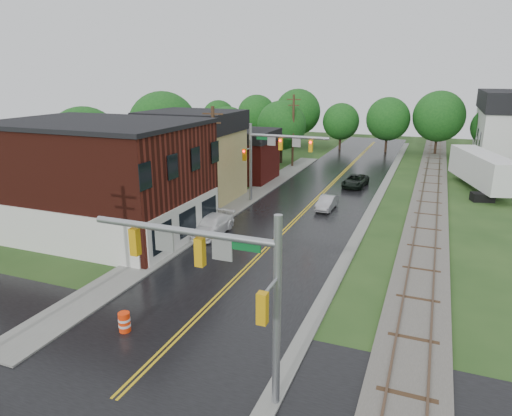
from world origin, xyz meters
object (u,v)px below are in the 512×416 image
Objects in this scene: traffic_signal_near at (220,269)px; tree_left_a at (86,146)px; tree_left_c at (228,133)px; utility_pole_c at (293,130)px; pickup_white at (212,225)px; utility_pole_b at (214,159)px; brick_building at (101,178)px; sedan_silver at (327,203)px; traffic_signal_far at (273,150)px; tree_left_b at (164,128)px; construction_barrel at (124,322)px; suv_dark at (355,181)px; semi_trailer at (482,169)px; tree_left_e at (282,127)px.

tree_left_a reaches higher than traffic_signal_near.
tree_left_c is at bearing 71.57° from tree_left_a.
utility_pole_c is 26.98m from pickup_white.
traffic_signal_near is 41.67m from tree_left_c.
utility_pole_b is 1.00× the size of utility_pole_c.
brick_building reaches higher than pickup_white.
pickup_white is at bearing -122.07° from sedan_silver.
pickup_white is (2.00, -4.60, -4.03)m from utility_pole_b.
tree_left_c is (-10.38, 12.90, -0.46)m from traffic_signal_far.
tree_left_b is at bearing -116.56° from tree_left_c.
brick_building is 15.30m from construction_barrel.
utility_pole_c reaches higher than suv_dark.
tree_left_c is 20.61m from sedan_silver.
traffic_signal_near is 25.94m from traffic_signal_far.
brick_building is 36.39m from semi_trailer.
tree_left_c is at bearing 114.56° from traffic_signal_near.
utility_pole_c reaches higher than sedan_silver.
semi_trailer is at bearing -15.83° from tree_left_e.
traffic_signal_near and traffic_signal_far have the same top height.
suv_dark is (11.39, -9.71, -4.18)m from tree_left_e.
tree_left_a is 2.40× the size of sedan_silver.
tree_left_a is (-13.05, -0.10, 0.39)m from utility_pole_b.
semi_trailer is at bearing 19.03° from suv_dark.
suv_dark is at bearing 81.09° from construction_barrel.
pickup_white reaches higher than construction_barrel.
tree_left_c is (4.00, 8.00, -1.21)m from tree_left_b.
suv_dark is (20.39, 4.29, -5.09)m from tree_left_b.
tree_left_e is (11.00, 24.00, -0.30)m from tree_left_a.
tree_left_c reaches higher than sedan_silver.
pickup_white is 29.25m from semi_trailer.
sedan_silver is at bearing 13.09° from tree_left_a.
tree_left_a is (-16.38, -5.10, 0.14)m from traffic_signal_far.
tree_left_e reaches higher than construction_barrel.
tree_left_b reaches higher than tree_left_a.
utility_pole_c is (0.00, 22.00, 0.00)m from utility_pole_b.
traffic_signal_far is at bearing -78.91° from utility_pole_c.
tree_left_b reaches higher than sedan_silver.
tree_left_e is at bearing 121.14° from sedan_silver.
traffic_signal_far is 0.85× the size of tree_left_a.
traffic_signal_far is 0.76× the size of tree_left_b.
traffic_signal_near is 43.24m from utility_pole_c.
tree_left_a is at bearing -120.55° from utility_pole_c.
utility_pole_b is at bearing -41.86° from tree_left_b.
utility_pole_b and utility_pole_c have the same top height.
tree_left_c is 37.86m from construction_barrel.
brick_building is at bearing -72.39° from tree_left_b.
pickup_white is 0.39× the size of semi_trailer.
suv_dark is (22.39, 14.29, -4.49)m from tree_left_a.
utility_pole_c is 40.45m from construction_barrel.
construction_barrel is at bearing 161.49° from traffic_signal_near.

